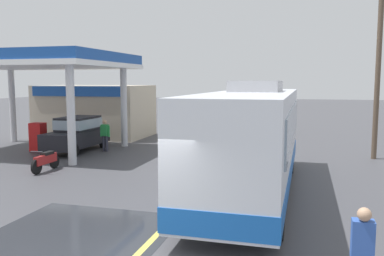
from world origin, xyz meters
The scene contains 10 objects.
ground centered at (0.00, 20.00, 0.00)m, with size 120.00×120.00×0.00m, color #424247.
lane_divider_stripe centered at (0.00, 15.00, 0.00)m, with size 0.16×50.00×0.01m, color #D8CC4C.
wet_puddle_patch centered at (-1.83, 0.92, 0.00)m, with size 4.28×4.22×0.01m, color #26282D.
coach_bus_main centered at (1.70, 5.84, 1.72)m, with size 2.60×11.04×3.69m.
gas_station_roadside centered at (-10.19, 15.16, 2.63)m, with size 9.10×11.95×5.10m.
car_at_pump centered at (-8.15, 11.46, 1.01)m, with size 1.70×4.20×1.82m.
minibus_opposing_lane centered at (-1.81, 22.11, 1.47)m, with size 2.04×6.13×2.44m.
motorcycle_parked_forecourt centered at (-6.85, 6.85, 0.44)m, with size 0.55×1.80×0.92m.
pedestrian_near_pump centered at (-6.76, 11.87, 0.93)m, with size 0.55×0.22×1.66m.
utility_pole_roadside centered at (6.55, 13.38, 4.23)m, with size 1.80×0.24×8.10m.
Camera 1 is at (3.36, -7.48, 3.67)m, focal length 38.39 mm.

